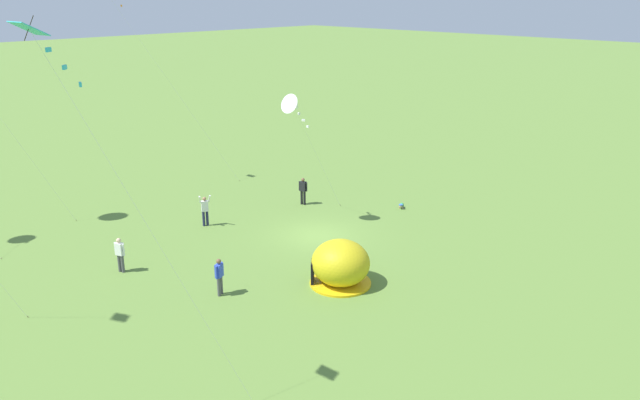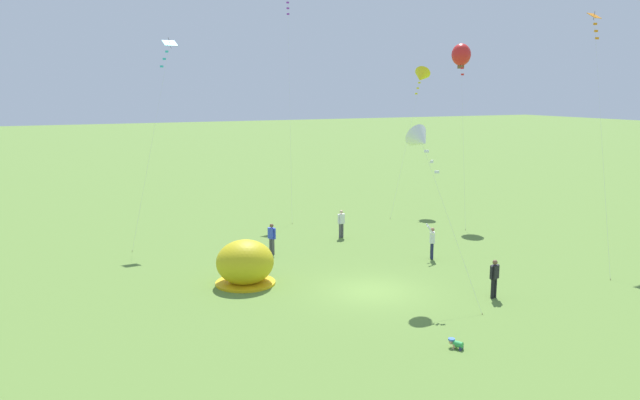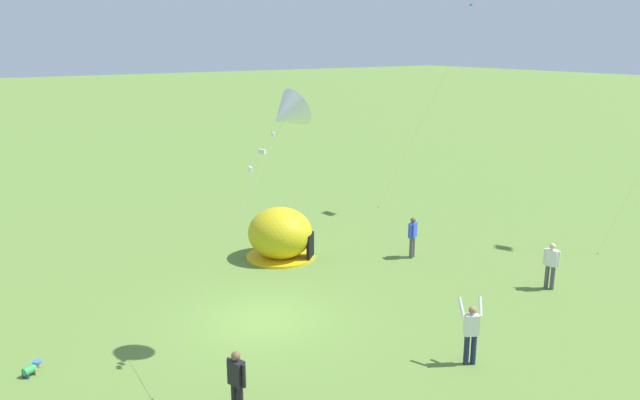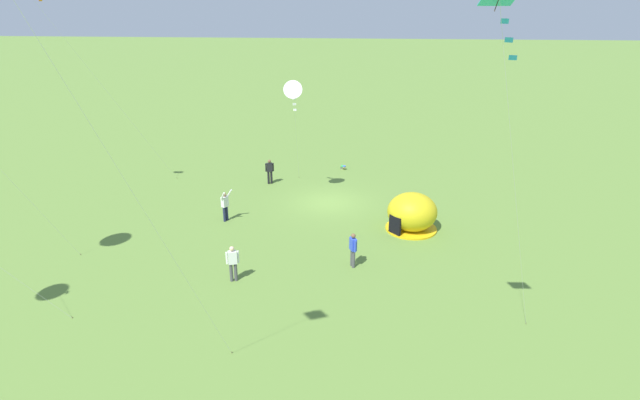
% 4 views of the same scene
% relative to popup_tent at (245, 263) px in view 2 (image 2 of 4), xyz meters
% --- Properties ---
extents(ground_plane, '(300.00, 300.00, 0.00)m').
position_rel_popup_tent_xyz_m(ground_plane, '(4.84, -3.48, -1.00)').
color(ground_plane, olive).
extents(popup_tent, '(2.81, 2.81, 2.10)m').
position_rel_popup_tent_xyz_m(popup_tent, '(0.00, 0.00, 0.00)').
color(popup_tent, gold).
rests_on(popup_tent, ground).
extents(toddler_crawling, '(0.41, 0.54, 0.32)m').
position_rel_popup_tent_xyz_m(toddler_crawling, '(4.34, -10.24, -0.82)').
color(toddler_crawling, green).
rests_on(toddler_crawling, ground).
extents(person_flying_kite, '(0.65, 0.72, 1.89)m').
position_rel_popup_tent_xyz_m(person_flying_kite, '(10.46, -0.09, 0.00)').
color(person_flying_kite, '#1E2347').
rests_on(person_flying_kite, ground).
extents(person_center_field, '(0.56, 0.35, 1.72)m').
position_rel_popup_tent_xyz_m(person_center_field, '(8.29, 6.33, -0.03)').
color(person_center_field, '#4C4C51').
rests_on(person_center_field, ground).
extents(person_watching_sky, '(0.57, 0.35, 1.72)m').
position_rel_popup_tent_xyz_m(person_watching_sky, '(9.18, -6.55, -0.03)').
color(person_watching_sky, black).
rests_on(person_watching_sky, ground).
extents(person_with_toddler, '(0.38, 0.54, 1.72)m').
position_rel_popup_tent_xyz_m(person_with_toddler, '(3.03, 4.48, -0.03)').
color(person_with_toddler, '#4C4C51').
rests_on(person_with_toddler, ground).
extents(kite_white, '(1.19, 4.84, 7.47)m').
position_rel_popup_tent_xyz_m(kite_white, '(7.01, -3.82, 5.80)').
color(kite_white, silver).
rests_on(kite_white, ground).
extents(kite_red, '(3.62, 5.61, 12.18)m').
position_rel_popup_tent_xyz_m(kite_red, '(19.44, 9.63, 10.40)').
color(kite_red, silver).
rests_on(kite_red, ground).
extents(kite_cyan, '(3.90, 4.50, 12.11)m').
position_rel_popup_tent_xyz_m(kite_cyan, '(-0.62, 12.22, 10.32)').
color(kite_cyan, silver).
rests_on(kite_cyan, ground).
extents(kite_purple, '(3.08, 7.25, 16.19)m').
position_rel_popup_tent_xyz_m(kite_purple, '(9.51, 17.60, 14.13)').
color(kite_purple, silver).
rests_on(kite_purple, ground).
extents(kite_orange, '(5.17, 6.74, 13.34)m').
position_rel_popup_tent_xyz_m(kite_orange, '(20.48, -0.92, 11.38)').
color(kite_orange, silver).
rests_on(kite_orange, ground).
extents(kite_yellow, '(6.07, 5.08, 10.76)m').
position_rel_popup_tent_xyz_m(kite_yellow, '(19.02, 13.90, 8.97)').
color(kite_yellow, silver).
rests_on(kite_yellow, ground).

